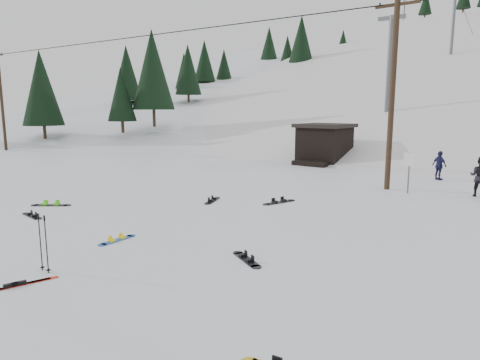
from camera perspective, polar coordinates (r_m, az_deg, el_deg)
The scene contains 20 objects.
ground at distance 11.58m, azimuth -16.61°, elevation -10.25°, with size 200.00×200.00×0.00m, color white.
ski_slope at distance 63.78m, azimuth 29.31°, elevation -6.01°, with size 60.00×75.00×45.00m, color white.
ridge_left at distance 71.96m, azimuth -1.16°, elevation -2.27°, with size 34.00×85.00×38.00m, color white.
treeline_left at distance 63.20m, azimuth -4.45°, elevation 6.12°, with size 20.00×64.00×10.00m, color black, non-canonical shape.
utility_pole at distance 21.33m, azimuth 19.66°, elevation 11.30°, with size 2.00×0.26×9.00m.
utility_pole_left at distance 44.48m, azimuth -29.21°, elevation 9.50°, with size 2.00×0.26×9.00m.
trail_sign at distance 20.73m, azimuth 21.62°, elevation 1.80°, with size 0.50×0.09×1.85m.
lift_hut at distance 30.59m, azimuth 11.15°, elevation 4.78°, with size 3.40×4.10×2.75m.
lift_tower_near at distance 38.61m, azimuth 19.31°, elevation 15.07°, with size 2.20×0.36×8.00m.
lift_tower_mid at distance 58.56m, azimuth 26.61°, elevation 19.00°, with size 2.20×0.36×8.00m.
hero_snowboard at distance 13.20m, azimuth -16.06°, elevation -7.66°, with size 0.32×1.31×0.09m.
hero_skis at distance 10.80m, azimuth -27.80°, elevation -12.32°, with size 0.56×1.75×0.09m.
ski_poles at distance 11.20m, azimuth -24.75°, elevation -7.58°, with size 0.39×0.10×1.40m.
board_scatter_a at distance 17.13m, azimuth -26.00°, elevation -4.30°, with size 1.36×0.35×0.10m.
board_scatter_b at distance 17.94m, azimuth -3.71°, elevation -2.72°, with size 0.76×1.39×0.10m.
board_scatter_c at distance 18.67m, azimuth -23.88°, elevation -3.04°, with size 1.34×1.11×0.11m.
board_scatter_d at distance 11.15m, azimuth 0.88°, elevation -10.49°, with size 1.27×0.78×0.10m.
board_scatter_f at distance 17.65m, azimuth 5.24°, elevation -2.93°, with size 0.68×1.60×0.12m.
skier_dark at distance 21.41m, azimuth 29.36°, elevation 0.42°, with size 0.87×0.68×1.78m, color black.
skier_navy at distance 25.35m, azimuth 25.05°, elevation 1.76°, with size 0.92×0.38×1.57m, color #1C1C46.
Camera 1 is at (9.05, -6.11, 3.86)m, focal length 32.00 mm.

